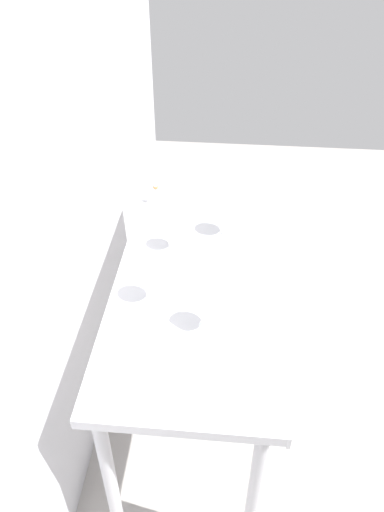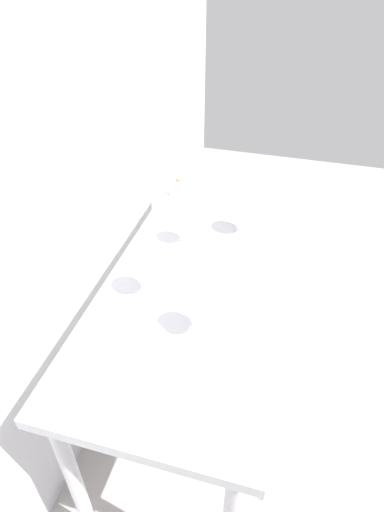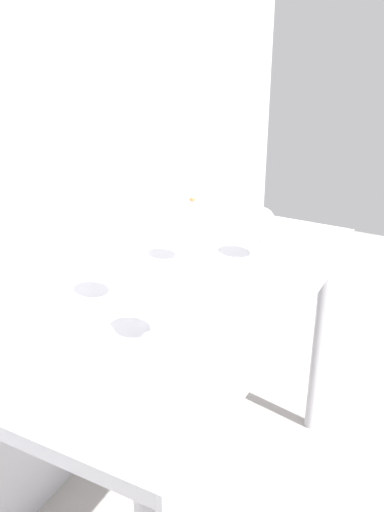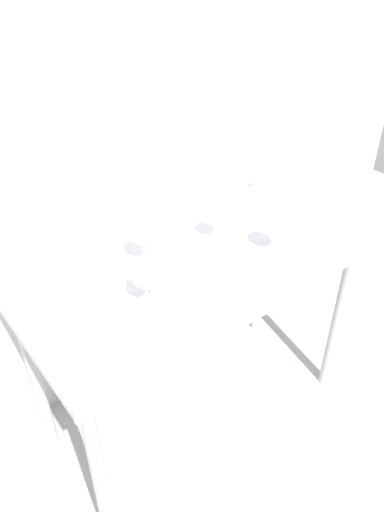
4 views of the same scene
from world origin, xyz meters
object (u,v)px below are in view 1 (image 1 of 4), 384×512
(decanter_funnel, at_px, (156,195))
(wine_glass_far_left, at_px, (155,273))
(wine_glass_near_right, at_px, (230,209))
(wine_glass_far_right, at_px, (179,223))
(tasting_sheet_lower, at_px, (199,279))
(wine_glass_near_left, at_px, (209,304))
(tasting_sheet_upper, at_px, (170,349))

(decanter_funnel, bearing_deg, wine_glass_far_left, -171.51)
(wine_glass_near_right, distance_m, wine_glass_far_right, 0.24)
(wine_glass_far_left, bearing_deg, tasting_sheet_lower, -50.14)
(wine_glass_far_right, xyz_separation_m, decanter_funnel, (0.34, 0.15, -0.09))
(wine_glass_near_left, relative_size, wine_glass_far_left, 0.91)
(tasting_sheet_upper, height_order, decanter_funnel, decanter_funnel)
(wine_glass_far_right, xyz_separation_m, tasting_sheet_lower, (-0.19, -0.10, -0.13))
(wine_glass_far_right, distance_m, tasting_sheet_upper, 0.57)
(wine_glass_far_right, bearing_deg, tasting_sheet_upper, -177.09)
(wine_glass_far_right, height_order, decanter_funnel, wine_glass_far_right)
(wine_glass_near_right, relative_size, wine_glass_near_left, 1.08)
(wine_glass_near_left, bearing_deg, wine_glass_near_right, -5.03)
(wine_glass_far_left, relative_size, decanter_funnel, 1.38)
(wine_glass_near_right, xyz_separation_m, tasting_sheet_upper, (-0.69, 0.17, -0.12))
(decanter_funnel, bearing_deg, wine_glass_far_right, -156.05)
(wine_glass_near_left, distance_m, wine_glass_far_left, 0.24)
(wine_glass_far_right, bearing_deg, decanter_funnel, 23.95)
(tasting_sheet_upper, bearing_deg, wine_glass_near_left, -11.10)
(wine_glass_near_right, distance_m, wine_glass_near_left, 0.57)
(wine_glass_far_left, distance_m, decanter_funnel, 0.67)
(wine_glass_far_left, distance_m, tasting_sheet_lower, 0.23)
(wine_glass_near_left, distance_m, tasting_sheet_lower, 0.28)
(wine_glass_far_left, bearing_deg, wine_glass_near_left, -120.55)
(wine_glass_near_right, height_order, wine_glass_far_right, wine_glass_near_right)
(tasting_sheet_lower, xyz_separation_m, decanter_funnel, (0.53, 0.25, 0.04))
(wine_glass_far_right, bearing_deg, tasting_sheet_lower, -153.19)
(wine_glass_near_left, height_order, wine_glass_far_left, wine_glass_far_left)
(tasting_sheet_lower, bearing_deg, wine_glass_near_right, -48.68)
(wine_glass_near_right, relative_size, tasting_sheet_upper, 0.79)
(wine_glass_far_right, distance_m, wine_glass_far_left, 0.32)
(tasting_sheet_upper, bearing_deg, wine_glass_near_right, 20.83)
(wine_glass_near_right, xyz_separation_m, wine_glass_far_right, (-0.13, 0.20, 0.00))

